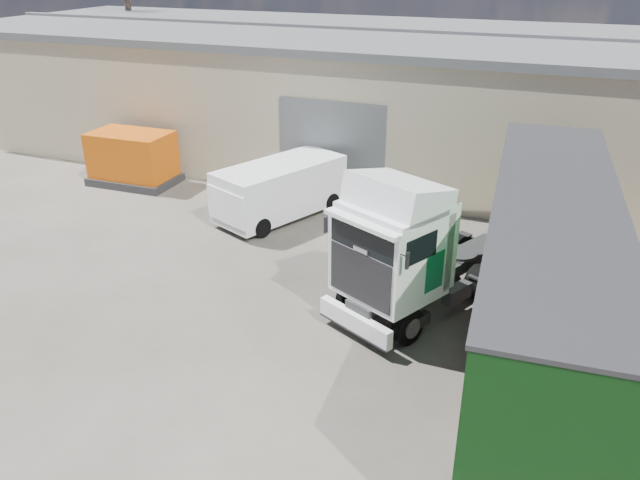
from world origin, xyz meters
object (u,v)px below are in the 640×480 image
at_px(tractor_unit, 409,255).
at_px(orange_skip, 133,161).
at_px(box_trailer, 547,262).
at_px(panel_van, 276,191).

height_order(tractor_unit, orange_skip, tractor_unit).
xyz_separation_m(box_trailer, panel_van, (-8.83, 5.08, -1.39)).
distance_m(tractor_unit, panel_van, 7.18).
xyz_separation_m(box_trailer, orange_skip, (-15.54, 6.20, -1.48)).
xyz_separation_m(tractor_unit, panel_van, (-5.69, 4.34, -0.63)).
distance_m(box_trailer, panel_van, 10.28).
relative_size(box_trailer, panel_van, 2.37).
distance_m(panel_van, orange_skip, 6.80).
bearing_deg(tractor_unit, panel_van, 168.62).
distance_m(box_trailer, orange_skip, 16.79).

